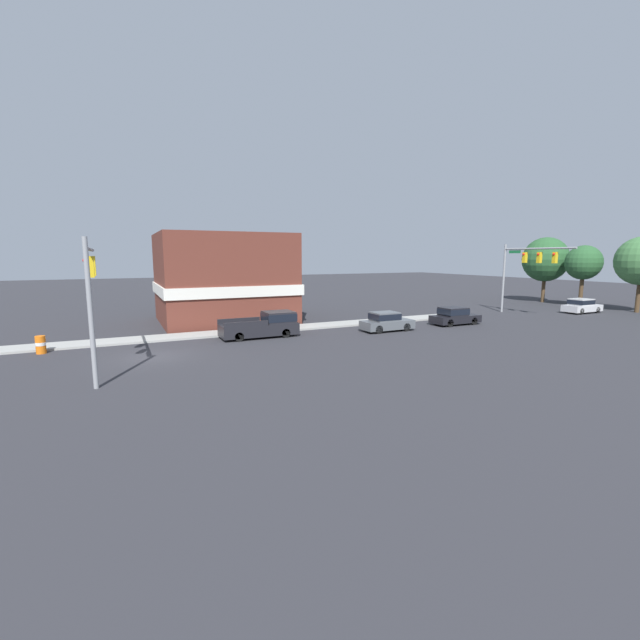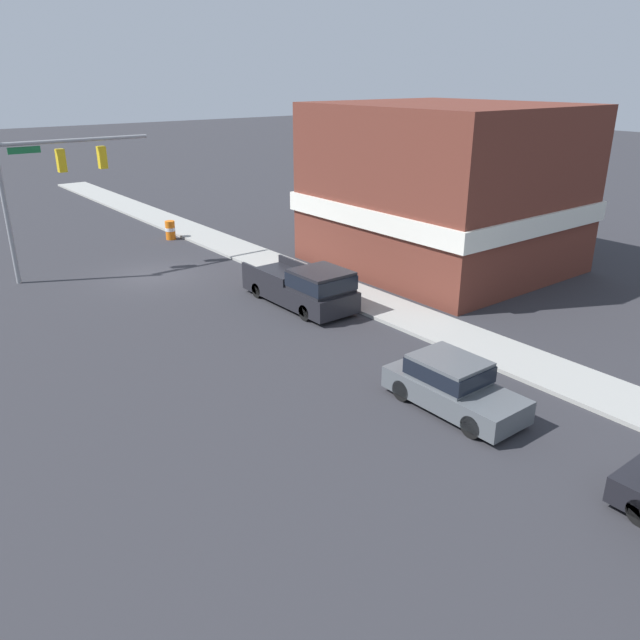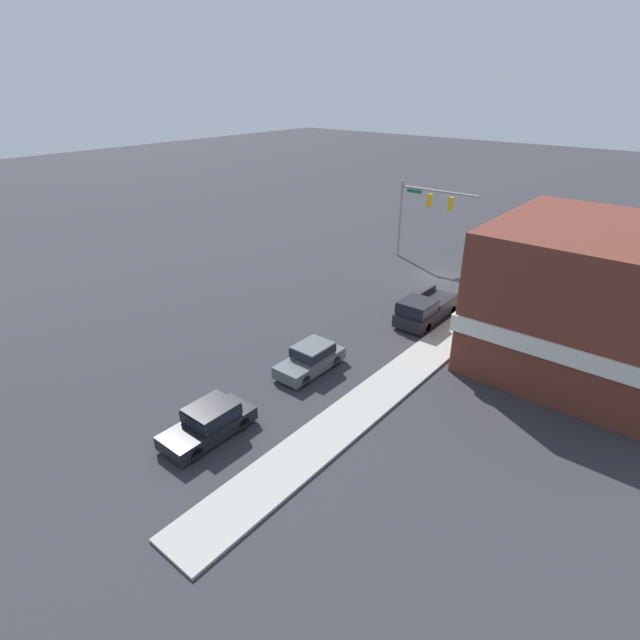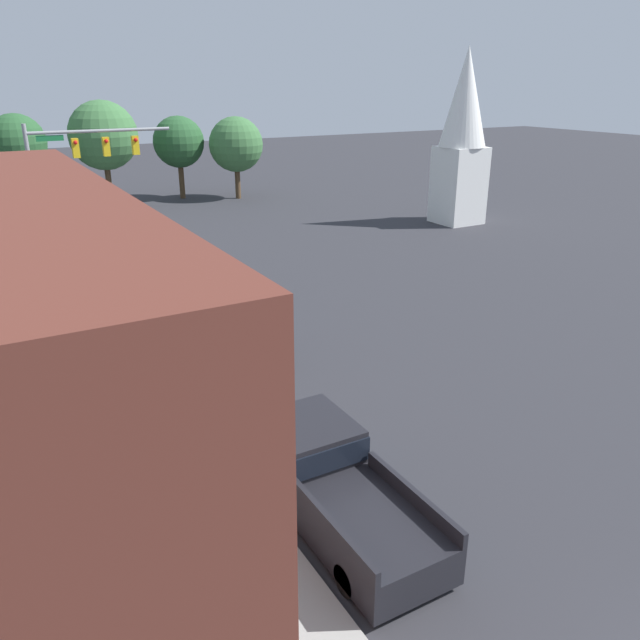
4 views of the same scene
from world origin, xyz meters
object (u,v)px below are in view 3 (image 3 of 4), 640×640
at_px(car_second_ahead, 210,421).
at_px(pickup_truck_parked, 424,309).
at_px(car_lead, 311,358).
at_px(construction_barrel, 512,262).

bearing_deg(car_second_ahead, pickup_truck_parked, -95.74).
xyz_separation_m(car_lead, pickup_truck_parked, (-1.81, -9.46, 0.11)).
bearing_deg(construction_barrel, car_second_ahead, 85.70).
bearing_deg(construction_barrel, car_lead, 84.08).
relative_size(car_second_ahead, construction_barrel, 3.96).
relative_size(pickup_truck_parked, construction_barrel, 5.12).
bearing_deg(construction_barrel, pickup_truck_parked, 87.39).
xyz_separation_m(pickup_truck_parked, construction_barrel, (-0.65, -14.28, -0.35)).
bearing_deg(car_lead, construction_barrel, -95.92).
height_order(car_second_ahead, construction_barrel, car_second_ahead).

